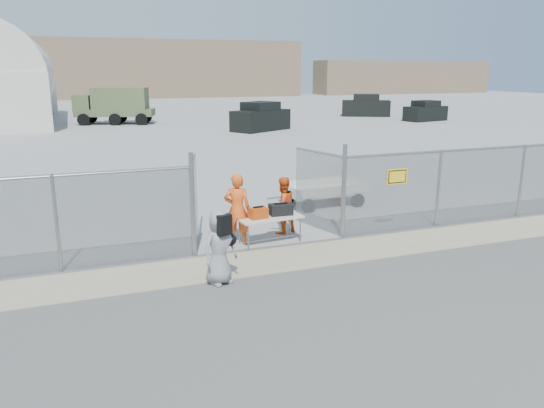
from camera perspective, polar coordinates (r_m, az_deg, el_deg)
name	(u,v)px	position (r m, az deg, el deg)	size (l,w,h in m)	color
ground	(304,273)	(11.77, 3.44, -7.45)	(160.00, 160.00, 0.00)	#444444
tarmac_inside	(123,117)	(52.36, -15.70, 8.95)	(160.00, 80.00, 0.01)	gray
dirt_strip	(287,258)	(12.63, 1.60, -5.86)	(44.00, 1.60, 0.01)	tan
distant_hills	(132,69)	(88.49, -14.78, 13.87)	(140.00, 6.00, 9.00)	#7F684F
chain_link_fence	(272,204)	(13.20, 0.00, 0.00)	(40.00, 0.20, 2.20)	gray
folding_table	(270,230)	(13.62, -0.22, -2.81)	(1.66, 0.69, 0.70)	beige
orange_bag	(258,213)	(13.35, -1.48, -0.98)	(0.44, 0.30, 0.28)	#C0440E
black_duffel	(281,209)	(13.68, 0.94, -0.59)	(0.59, 0.34, 0.28)	black
security_worker_left	(237,209)	(13.42, -3.76, -0.58)	(0.67, 0.44, 1.84)	#EE5718
security_worker_right	(283,205)	(14.35, 1.16, -0.16)	(0.76, 0.59, 1.56)	#EE5718
visitor	(219,247)	(11.03, -5.67, -4.66)	(0.77, 0.50, 1.57)	gray
utility_trailer	(323,193)	(17.57, 5.50, 1.19)	(3.30, 1.70, 0.80)	beige
military_truck	(115,106)	(46.02, -16.54, 10.08)	(6.19, 2.29, 2.95)	#506039
parked_vehicle_near	(261,117)	(39.34, -1.24, 9.37)	(4.51, 2.04, 2.04)	black
parked_vehicle_mid	(366,105)	(52.64, 10.06, 10.39)	(4.52, 2.04, 2.04)	black
parked_vehicle_far	(425,111)	(48.83, 16.18, 9.59)	(3.82, 1.73, 1.73)	black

